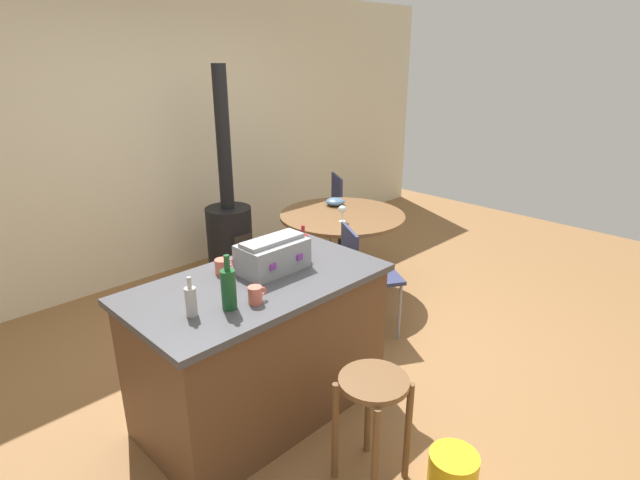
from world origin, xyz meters
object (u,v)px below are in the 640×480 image
bottle_0 (229,288)px  dining_table (342,232)px  kitchen_island (261,347)px  plastic_bucket (453,471)px  wood_stove (229,228)px  bottle_1 (191,301)px  toolbox (273,255)px  cup_1 (255,295)px  wooden_stool (373,405)px  cup_0 (223,266)px  serving_bowl (335,202)px  folding_chair_near (326,209)px  folding_chair_far (364,271)px  wine_glass (342,210)px  bottle_2 (303,246)px

bottle_0 → dining_table: bearing=27.4°
kitchen_island → plastic_bucket: (0.30, -1.16, -0.34)m
wood_stove → bottle_1: wood_stove is taller
toolbox → cup_1: (-0.33, -0.26, -0.05)m
cup_1 → plastic_bucket: (0.47, -0.95, -0.83)m
wooden_stool → cup_1: 0.81m
dining_table → cup_0: 1.84m
kitchen_island → dining_table: size_ratio=1.32×
wooden_stool → plastic_bucket: 0.55m
dining_table → serving_bowl: serving_bowl is taller
bottle_1 → cup_1: 0.33m
wood_stove → bottle_1: 2.49m
wooden_stool → folding_chair_near: size_ratio=0.69×
kitchen_island → plastic_bucket: size_ratio=5.88×
folding_chair_far → wine_glass: size_ratio=6.16×
wood_stove → cup_0: size_ratio=16.28×
folding_chair_far → serving_bowl: size_ratio=4.91×
dining_table → wine_glass: bearing=-138.0°
cup_1 → wooden_stool: bearing=-69.1°
wood_stove → serving_bowl: size_ratio=11.22×
wood_stove → bottle_2: (-0.65, -1.76, 0.47)m
dining_table → cup_1: bearing=-149.9°
wooden_stool → cup_1: (-0.23, 0.61, 0.48)m
folding_chair_far → bottle_0: bottle_0 is taller
cup_1 → folding_chair_far: bearing=16.0°
wine_glass → serving_bowl: bearing=50.3°
toolbox → bottle_2: bearing=0.6°
wooden_stool → wood_stove: wood_stove is taller
serving_bowl → wood_stove: bearing=134.3°
folding_chair_near → wine_glass: 1.12m
bottle_1 → serving_bowl: (2.26, 1.17, -0.20)m
cup_0 → plastic_bucket: cup_0 is taller
folding_chair_near → wine_glass: bearing=-128.2°
wood_stove → serving_bowl: (0.72, -0.74, 0.27)m
kitchen_island → cup_0: 0.54m
cup_0 → wooden_stool: bearing=-82.6°
folding_chair_near → toolbox: (-1.97, -1.48, 0.46)m
bottle_1 → kitchen_island: bearing=11.0°
wooden_stool → dining_table: dining_table is taller
bottle_0 → cup_1: (0.13, -0.05, -0.07)m
kitchen_island → bottle_1: 0.72m
wooden_stool → dining_table: 2.28m
kitchen_island → folding_chair_near: 2.62m
serving_bowl → wooden_stool: bearing=-132.3°
dining_table → folding_chair_near: folding_chair_near is taller
bottle_1 → cup_0: (0.40, 0.32, -0.04)m
bottle_2 → serving_bowl: size_ratio=1.22×
wooden_stool → toolbox: bearing=83.3°
folding_chair_near → plastic_bucket: folding_chair_near is taller
folding_chair_far → serving_bowl: bearing=55.1°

